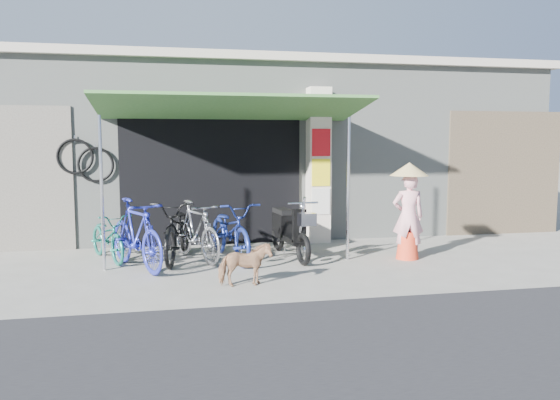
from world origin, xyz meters
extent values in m
plane|color=gray|center=(0.00, 0.00, 0.00)|extent=(80.00, 80.00, 0.00)
cube|color=gray|center=(0.00, 5.10, 1.75)|extent=(12.00, 5.00, 3.50)
cube|color=#BBB1A0|center=(0.00, 5.10, 3.58)|extent=(12.30, 5.30, 0.16)
cube|color=black|center=(-1.20, 2.58, 1.25)|extent=(3.40, 0.06, 2.50)
cube|color=black|center=(-1.20, 2.59, 0.55)|extent=(3.06, 0.04, 1.10)
torus|color=black|center=(-3.30, 2.54, 1.55)|extent=(0.65, 0.05, 0.65)
cylinder|color=silver|center=(-3.30, 2.56, 1.87)|extent=(0.02, 0.02, 0.12)
torus|color=black|center=(-3.65, 2.54, 1.70)|extent=(0.65, 0.05, 0.65)
cylinder|color=silver|center=(-3.65, 2.56, 2.02)|extent=(0.02, 0.02, 0.12)
cube|color=beige|center=(0.85, 2.45, 1.50)|extent=(0.42, 0.42, 3.00)
cube|color=red|center=(0.85, 2.23, 1.95)|extent=(0.36, 0.02, 0.52)
cube|color=yellow|center=(0.85, 2.23, 1.38)|extent=(0.36, 0.02, 0.52)
cube|color=silver|center=(0.85, 2.23, 0.82)|extent=(0.36, 0.02, 0.50)
cube|color=#36682E|center=(-0.90, 1.65, 2.55)|extent=(4.60, 1.88, 0.35)
cylinder|color=silver|center=(-3.00, 0.75, 1.18)|extent=(0.05, 0.05, 2.36)
cylinder|color=silver|center=(0.90, 0.75, 1.18)|extent=(0.05, 0.05, 2.36)
cube|color=brown|center=(5.00, 2.59, 1.30)|extent=(2.60, 0.06, 2.60)
imported|color=#166456|center=(-3.01, 1.48, 0.40)|extent=(1.10, 1.61, 0.80)
imported|color=#212899|center=(-2.51, 0.75, 0.54)|extent=(1.27, 1.85, 1.09)
imported|color=black|center=(-1.86, 1.24, 0.51)|extent=(1.05, 2.04, 1.02)
imported|color=#A3A2A7|center=(-1.58, 1.19, 0.50)|extent=(1.08, 1.70, 0.99)
imported|color=navy|center=(-1.01, 1.10, 0.50)|extent=(1.03, 1.98, 0.99)
imported|color=tan|center=(-1.01, -0.60, 0.30)|extent=(0.73, 0.36, 0.60)
torus|color=black|center=(0.07, 0.46, 0.26)|extent=(0.15, 0.53, 0.52)
torus|color=black|center=(-0.09, 1.72, 0.26)|extent=(0.15, 0.53, 0.52)
cube|color=black|center=(-0.01, 1.09, 0.33)|extent=(0.33, 0.95, 0.10)
cube|color=black|center=(-0.05, 1.43, 0.55)|extent=(0.32, 0.57, 0.33)
cube|color=black|center=(-0.05, 1.43, 0.75)|extent=(0.30, 0.56, 0.09)
cube|color=black|center=(0.05, 0.65, 0.61)|extent=(0.23, 0.12, 0.55)
cylinder|color=silver|center=(0.07, 0.49, 1.00)|extent=(0.51, 0.09, 0.03)
cube|color=silver|center=(0.09, 0.31, 0.76)|extent=(0.28, 0.23, 0.20)
imported|color=pink|center=(1.91, 0.61, 0.72)|extent=(0.58, 0.43, 1.44)
cone|color=red|center=(1.91, 0.61, 0.23)|extent=(0.38, 0.38, 0.46)
cone|color=tan|center=(1.91, 0.61, 1.51)|extent=(0.64, 0.64, 0.22)
camera|label=1|loc=(-1.99, -7.82, 1.96)|focal=35.00mm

